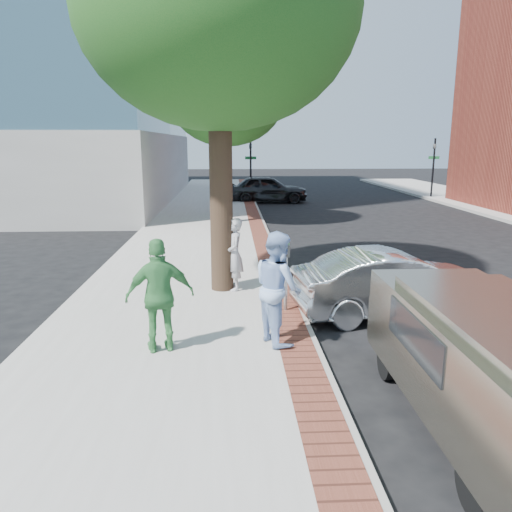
{
  "coord_description": "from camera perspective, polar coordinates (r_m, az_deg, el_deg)",
  "views": [
    {
      "loc": [
        -0.39,
        -9.45,
        3.51
      ],
      "look_at": [
        0.13,
        0.71,
        1.2
      ],
      "focal_mm": 35.0,
      "sensor_mm": 36.0,
      "label": 1
    }
  ],
  "objects": [
    {
      "name": "office_base",
      "position": [
        33.92,
        -25.11,
        9.07
      ],
      "size": [
        18.2,
        22.2,
        4.0
      ],
      "primitive_type": "cube",
      "color": "gray",
      "rests_on": "ground"
    },
    {
      "name": "tree_far",
      "position": [
        21.52,
        -3.39,
        17.55
      ],
      "size": [
        4.8,
        4.8,
        7.14
      ],
      "color": "black",
      "rests_on": "sidewalk"
    },
    {
      "name": "sidewalk",
      "position": [
        17.82,
        -6.46,
        1.6
      ],
      "size": [
        5.0,
        60.0,
        0.15
      ],
      "primitive_type": "cube",
      "color": "#9E9991",
      "rests_on": "ground"
    },
    {
      "name": "brick_strip",
      "position": [
        17.8,
        0.62,
        1.94
      ],
      "size": [
        0.6,
        60.0,
        0.01
      ],
      "primitive_type": "cube",
      "color": "brown",
      "rests_on": "sidewalk"
    },
    {
      "name": "person_officer",
      "position": [
        8.49,
        2.51,
        -3.6
      ],
      "size": [
        1.01,
        1.13,
        1.93
      ],
      "primitive_type": "imported",
      "rotation": [
        0.0,
        0.0,
        1.92
      ],
      "color": "#96B6E7",
      "rests_on": "sidewalk"
    },
    {
      "name": "person_gray",
      "position": [
        11.54,
        -2.48,
        0.17
      ],
      "size": [
        0.47,
        0.66,
        1.69
      ],
      "primitive_type": "imported",
      "rotation": [
        0.0,
        0.0,
        -1.46
      ],
      "color": "#A3A3A8",
      "rests_on": "sidewalk"
    },
    {
      "name": "person_green",
      "position": [
        8.26,
        -10.91,
        -4.47
      ],
      "size": [
        1.18,
        0.7,
        1.89
      ],
      "primitive_type": "imported",
      "rotation": [
        0.0,
        0.0,
        3.37
      ],
      "color": "#3F8B48",
      "rests_on": "sidewalk"
    },
    {
      "name": "signal_far",
      "position": [
        34.01,
        19.63,
        9.96
      ],
      "size": [
        0.7,
        0.15,
        3.8
      ],
      "color": "black",
      "rests_on": "ground"
    },
    {
      "name": "bg_car",
      "position": [
        30.17,
        1.29,
        7.68
      ],
      "size": [
        4.83,
        2.0,
        1.63
      ],
      "primitive_type": "imported",
      "rotation": [
        0.0,
        0.0,
        1.56
      ],
      "color": "black",
      "rests_on": "ground"
    },
    {
      "name": "sedan_silver",
      "position": [
        10.65,
        15.62,
        -3.09
      ],
      "size": [
        4.3,
        1.94,
        1.37
      ],
      "primitive_type": "imported",
      "rotation": [
        0.0,
        0.0,
        1.69
      ],
      "color": "silver",
      "rests_on": "ground"
    },
    {
      "name": "parking_meter",
      "position": [
        10.04,
        3.45,
        -0.51
      ],
      "size": [
        0.12,
        0.32,
        1.47
      ],
      "color": "gray",
      "rests_on": "sidewalk"
    },
    {
      "name": "van",
      "position": [
        6.94,
        24.36,
        -10.4
      ],
      "size": [
        1.78,
        4.54,
        1.67
      ],
      "rotation": [
        0.0,
        0.0,
        -0.01
      ],
      "color": "gray",
      "rests_on": "ground"
    },
    {
      "name": "signal_near",
      "position": [
        31.5,
        -0.61,
        10.51
      ],
      "size": [
        0.7,
        0.15,
        3.8
      ],
      "color": "black",
      "rests_on": "ground"
    },
    {
      "name": "tree_near",
      "position": [
        11.66,
        -4.33,
        25.97
      ],
      "size": [
        6.0,
        6.0,
        8.51
      ],
      "color": "black",
      "rests_on": "sidewalk"
    },
    {
      "name": "ground",
      "position": [
        10.09,
        -0.54,
        -7.57
      ],
      "size": [
        120.0,
        120.0,
        0.0
      ],
      "primitive_type": "plane",
      "color": "black",
      "rests_on": "ground"
    },
    {
      "name": "curb",
      "position": [
        17.84,
        1.74,
        1.69
      ],
      "size": [
        0.1,
        60.0,
        0.15
      ],
      "primitive_type": "cube",
      "color": "gray",
      "rests_on": "ground"
    }
  ]
}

